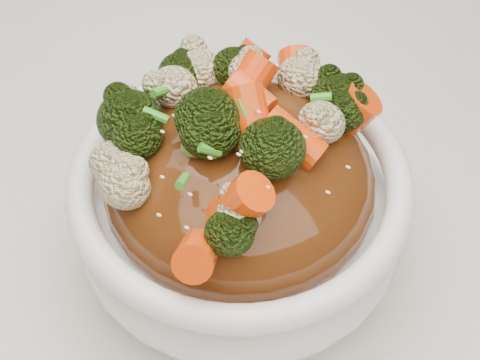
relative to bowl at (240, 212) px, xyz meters
The scene contains 8 objects.
tablecloth 0.07m from the bowl, 53.02° to the right, with size 1.20×0.80×0.04m, color silver.
bowl is the anchor object (origin of this frame).
sauce_base 0.03m from the bowl, 135.00° to the right, with size 0.16×0.16×0.09m, color #4D250D.
carrots 0.08m from the bowl, 135.00° to the right, with size 0.16×0.16×0.05m, color #F64708, non-canonical shape.
broccoli 0.08m from the bowl, 135.00° to the right, with size 0.16×0.16×0.04m, color black, non-canonical shape.
cauliflower 0.08m from the bowl, 135.00° to the right, with size 0.16×0.16×0.03m, color beige, non-canonical shape.
scallions 0.08m from the bowl, 135.00° to the right, with size 0.12×0.12×0.02m, color #328F21, non-canonical shape.
sesame_seeds 0.08m from the bowl, 135.00° to the right, with size 0.14×0.14×0.01m, color beige, non-canonical shape.
Camera 1 is at (0.13, -0.20, 1.14)m, focal length 55.00 mm.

